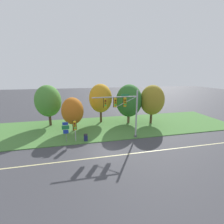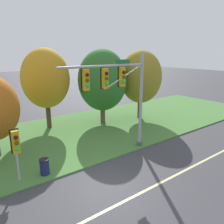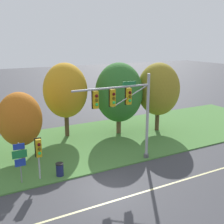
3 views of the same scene
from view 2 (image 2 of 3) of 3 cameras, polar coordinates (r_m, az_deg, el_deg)
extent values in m
plane|color=#3D3D42|center=(11.95, -0.67, -19.48)|extent=(160.00, 160.00, 0.00)
cube|color=beige|center=(11.18, 3.23, -22.25)|extent=(36.00, 0.16, 0.01)
cube|color=#477A38|center=(18.48, -15.95, -6.81)|extent=(48.00, 11.50, 0.10)
cylinder|color=#9EA0A5|center=(15.60, 7.53, 2.81)|extent=(0.22, 0.22, 6.76)
cylinder|color=#4C4C51|center=(16.59, 7.14, -8.15)|extent=(0.40, 0.40, 0.30)
cylinder|color=#9EA0A5|center=(13.31, -1.85, 11.92)|extent=(6.13, 0.14, 0.14)
cylinder|color=#9EA0A5|center=(14.29, 3.29, 9.31)|extent=(3.10, 0.08, 1.47)
cube|color=gold|center=(14.16, 2.66, 9.15)|extent=(0.34, 0.28, 1.22)
cube|color=black|center=(14.29, 2.25, 9.21)|extent=(0.46, 0.04, 1.34)
sphere|color=#4C0C0C|center=(14.00, 3.14, 10.30)|extent=(0.22, 0.22, 0.22)
sphere|color=#51420C|center=(14.03, 3.13, 9.08)|extent=(0.22, 0.22, 0.22)
sphere|color=green|center=(14.06, 3.11, 7.87)|extent=(0.22, 0.22, 0.22)
cube|color=gold|center=(13.37, -1.83, 8.79)|extent=(0.34, 0.28, 1.22)
cube|color=black|center=(13.50, -2.22, 8.85)|extent=(0.46, 0.04, 1.34)
sphere|color=#4C0C0C|center=(13.19, -1.39, 10.02)|extent=(0.22, 0.22, 0.22)
sphere|color=#51420C|center=(13.22, -1.38, 8.72)|extent=(0.22, 0.22, 0.22)
sphere|color=green|center=(13.26, -1.37, 7.44)|extent=(0.22, 0.22, 0.22)
cube|color=gold|center=(12.66, -6.84, 8.33)|extent=(0.34, 0.28, 1.22)
cube|color=black|center=(12.80, -7.20, 8.39)|extent=(0.46, 0.04, 1.34)
sphere|color=#4C0C0C|center=(12.48, -6.46, 9.63)|extent=(0.22, 0.22, 0.22)
sphere|color=#51420C|center=(12.51, -6.42, 8.26)|extent=(0.22, 0.22, 0.22)
sphere|color=green|center=(12.55, -6.38, 6.90)|extent=(0.22, 0.22, 0.22)
cube|color=#196B33|center=(14.06, 2.84, 12.98)|extent=(1.10, 0.04, 0.28)
cylinder|color=#9EA0A5|center=(12.77, -23.65, -10.52)|extent=(0.12, 0.12, 2.86)
cube|color=gold|center=(12.25, -23.86, -7.19)|extent=(0.34, 0.28, 1.22)
cube|color=black|center=(12.40, -24.03, -6.95)|extent=(0.46, 0.04, 1.34)
sphere|color=#4C0C0C|center=(11.98, -23.81, -6.14)|extent=(0.22, 0.22, 0.22)
sphere|color=#51420C|center=(12.09, -23.66, -7.47)|extent=(0.22, 0.22, 0.22)
sphere|color=green|center=(12.20, -23.51, -8.78)|extent=(0.22, 0.22, 0.22)
cylinder|color=#4C3823|center=(20.67, -16.35, 0.57)|extent=(0.42, 0.42, 3.37)
ellipsoid|color=#C68C1E|center=(20.17, -16.95, 8.39)|extent=(4.18, 4.18, 5.22)
cylinder|color=brown|center=(21.49, -2.44, 1.06)|extent=(0.47, 0.47, 2.88)
ellipsoid|color=#2D6B28|center=(20.99, -2.52, 8.28)|extent=(4.67, 4.67, 5.83)
cylinder|color=#4C3823|center=(23.10, 7.27, 2.30)|extent=(0.43, 0.43, 3.15)
ellipsoid|color=olive|center=(22.65, 7.50, 9.09)|extent=(4.26, 4.26, 5.33)
cylinder|color=#191E4C|center=(13.31, -17.20, -13.64)|extent=(0.52, 0.52, 0.85)
cylinder|color=black|center=(13.10, -17.36, -11.86)|extent=(0.56, 0.56, 0.08)
camera|label=1|loc=(8.82, 125.31, 6.22)|focal=24.00mm
camera|label=3|loc=(7.00, 159.54, 7.71)|focal=45.00mm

